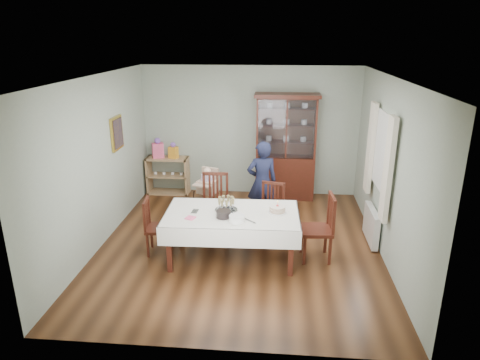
# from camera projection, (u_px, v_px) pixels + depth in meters

# --- Properties ---
(floor) EXTENTS (5.00, 5.00, 0.00)m
(floor) POSITION_uv_depth(u_px,v_px,m) (239.00, 244.00, 7.05)
(floor) COLOR #593319
(floor) RESTS_ON ground
(room_shell) EXTENTS (5.00, 5.00, 5.00)m
(room_shell) POSITION_uv_depth(u_px,v_px,m) (242.00, 136.00, 7.00)
(room_shell) COLOR #9EAA99
(room_shell) RESTS_ON floor
(dining_table) EXTENTS (2.03, 1.20, 0.76)m
(dining_table) POSITION_uv_depth(u_px,v_px,m) (232.00, 235.00, 6.50)
(dining_table) COLOR #471811
(dining_table) RESTS_ON floor
(china_cabinet) EXTENTS (1.30, 0.48, 2.18)m
(china_cabinet) POSITION_uv_depth(u_px,v_px,m) (286.00, 146.00, 8.75)
(china_cabinet) COLOR #471811
(china_cabinet) RESTS_ON floor
(sideboard) EXTENTS (0.90, 0.38, 0.80)m
(sideboard) POSITION_uv_depth(u_px,v_px,m) (168.00, 175.00, 9.21)
(sideboard) COLOR tan
(sideboard) RESTS_ON floor
(picture_frame) EXTENTS (0.04, 0.48, 0.58)m
(picture_frame) POSITION_uv_depth(u_px,v_px,m) (117.00, 133.00, 7.45)
(picture_frame) COLOR gold
(picture_frame) RESTS_ON room_shell
(window) EXTENTS (0.04, 1.02, 1.22)m
(window) POSITION_uv_depth(u_px,v_px,m) (383.00, 152.00, 6.64)
(window) COLOR white
(window) RESTS_ON room_shell
(curtain_left) EXTENTS (0.07, 0.30, 1.55)m
(curtain_left) POSITION_uv_depth(u_px,v_px,m) (388.00, 170.00, 6.10)
(curtain_left) COLOR silver
(curtain_left) RESTS_ON room_shell
(curtain_right) EXTENTS (0.07, 0.30, 1.55)m
(curtain_right) POSITION_uv_depth(u_px,v_px,m) (371.00, 148.00, 7.27)
(curtain_right) COLOR silver
(curtain_right) RESTS_ON room_shell
(radiator) EXTENTS (0.10, 0.80, 0.55)m
(radiator) POSITION_uv_depth(u_px,v_px,m) (371.00, 225.00, 7.05)
(radiator) COLOR white
(radiator) RESTS_ON floor
(chair_far_left) EXTENTS (0.49, 0.49, 1.04)m
(chair_far_left) POSITION_uv_depth(u_px,v_px,m) (215.00, 216.00, 7.38)
(chair_far_left) COLOR #471811
(chair_far_left) RESTS_ON floor
(chair_far_right) EXTENTS (0.50, 0.50, 0.92)m
(chair_far_right) POSITION_uv_depth(u_px,v_px,m) (270.00, 221.00, 7.26)
(chair_far_right) COLOR #471811
(chair_far_right) RESTS_ON floor
(chair_end_left) EXTENTS (0.44, 0.44, 0.89)m
(chair_end_left) POSITION_uv_depth(u_px,v_px,m) (159.00, 237.00, 6.73)
(chair_end_left) COLOR #471811
(chair_end_left) RESTS_ON floor
(chair_end_right) EXTENTS (0.50, 0.50, 1.03)m
(chair_end_right) POSITION_uv_depth(u_px,v_px,m) (317.00, 240.00, 6.52)
(chair_end_right) COLOR #471811
(chair_end_right) RESTS_ON floor
(woman) EXTENTS (0.63, 0.49, 1.52)m
(woman) POSITION_uv_depth(u_px,v_px,m) (262.00, 182.00, 7.70)
(woman) COLOR black
(woman) RESTS_ON floor
(high_chair) EXTENTS (0.56, 0.56, 1.00)m
(high_chair) POSITION_uv_depth(u_px,v_px,m) (208.00, 199.00, 7.92)
(high_chair) COLOR black
(high_chair) RESTS_ON floor
(champagne_tray) EXTENTS (0.35, 0.35, 0.21)m
(champagne_tray) POSITION_uv_depth(u_px,v_px,m) (226.00, 207.00, 6.43)
(champagne_tray) COLOR silver
(champagne_tray) RESTS_ON dining_table
(birthday_cake) EXTENTS (0.27, 0.27, 0.19)m
(birthday_cake) POSITION_uv_depth(u_px,v_px,m) (277.00, 209.00, 6.37)
(birthday_cake) COLOR white
(birthday_cake) RESTS_ON dining_table
(plate_stack_dark) EXTENTS (0.26, 0.26, 0.10)m
(plate_stack_dark) POSITION_uv_depth(u_px,v_px,m) (223.00, 214.00, 6.20)
(plate_stack_dark) COLOR black
(plate_stack_dark) RESTS_ON dining_table
(plate_stack_white) EXTENTS (0.26, 0.26, 0.10)m
(plate_stack_white) POSITION_uv_depth(u_px,v_px,m) (237.00, 219.00, 6.06)
(plate_stack_white) COLOR white
(plate_stack_white) RESTS_ON dining_table
(napkin_stack) EXTENTS (0.16, 0.16, 0.02)m
(napkin_stack) POSITION_uv_depth(u_px,v_px,m) (190.00, 218.00, 6.18)
(napkin_stack) COLOR #F75B88
(napkin_stack) RESTS_ON dining_table
(cutlery) EXTENTS (0.12, 0.17, 0.01)m
(cutlery) POSITION_uv_depth(u_px,v_px,m) (193.00, 211.00, 6.42)
(cutlery) COLOR silver
(cutlery) RESTS_ON dining_table
(cake_knife) EXTENTS (0.24, 0.23, 0.01)m
(cake_knife) POSITION_uv_depth(u_px,v_px,m) (248.00, 220.00, 6.11)
(cake_knife) COLOR silver
(cake_knife) RESTS_ON dining_table
(gift_bag_pink) EXTENTS (0.27, 0.23, 0.43)m
(gift_bag_pink) POSITION_uv_depth(u_px,v_px,m) (158.00, 149.00, 9.02)
(gift_bag_pink) COLOR #F75B88
(gift_bag_pink) RESTS_ON sideboard
(gift_bag_orange) EXTENTS (0.21, 0.18, 0.34)m
(gift_bag_orange) POSITION_uv_depth(u_px,v_px,m) (173.00, 151.00, 9.00)
(gift_bag_orange) COLOR orange
(gift_bag_orange) RESTS_ON sideboard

